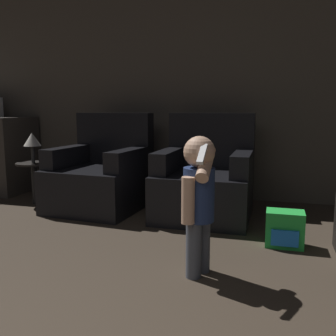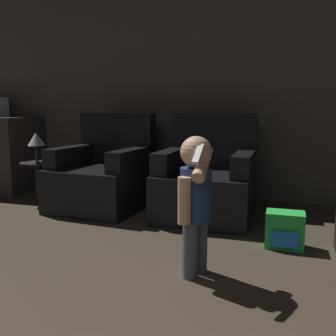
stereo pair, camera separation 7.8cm
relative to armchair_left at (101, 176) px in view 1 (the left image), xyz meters
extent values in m
cube|color=#51493F|center=(0.65, 0.78, 0.97)|extent=(8.40, 0.05, 2.60)
cube|color=black|center=(0.00, -0.06, -0.11)|extent=(0.93, 0.96, 0.43)
cube|color=black|center=(0.02, 0.31, 0.38)|extent=(0.87, 0.22, 0.55)
cube|color=black|center=(-0.35, -0.03, 0.20)|extent=(0.22, 0.75, 0.20)
cube|color=black|center=(0.35, -0.09, 0.20)|extent=(0.22, 0.75, 0.20)
cube|color=black|center=(1.09, -0.06, -0.11)|extent=(0.87, 0.90, 0.43)
cube|color=black|center=(1.09, 0.31, 0.38)|extent=(0.86, 0.16, 0.55)
cube|color=black|center=(0.74, -0.06, 0.20)|extent=(0.16, 0.74, 0.20)
cube|color=black|center=(1.44, -0.06, 0.20)|extent=(0.16, 0.74, 0.20)
cylinder|color=#474C56|center=(1.31, -1.27, -0.16)|extent=(0.09, 0.09, 0.34)
cylinder|color=#474C56|center=(1.27, -1.36, -0.16)|extent=(0.09, 0.09, 0.34)
cylinder|color=navy|center=(1.29, -1.32, 0.18)|extent=(0.19, 0.19, 0.33)
sphere|color=tan|center=(1.29, -1.32, 0.44)|extent=(0.19, 0.19, 0.19)
cylinder|color=tan|center=(1.25, -1.43, 0.16)|extent=(0.08, 0.08, 0.28)
cylinder|color=tan|center=(1.33, -1.32, 0.37)|extent=(0.08, 0.28, 0.20)
cube|color=white|center=(1.33, -1.44, 0.44)|extent=(0.04, 0.16, 0.10)
cube|color=green|center=(1.82, -0.66, -0.20)|extent=(0.28, 0.18, 0.27)
cube|color=blue|center=(1.82, -0.76, -0.24)|extent=(0.19, 0.02, 0.12)
cylinder|color=black|center=(-0.77, -0.06, -0.11)|extent=(0.06, 0.06, 0.43)
cylinder|color=black|center=(-0.77, -0.06, 0.11)|extent=(0.37, 0.37, 0.02)
cylinder|color=#262626|center=(-0.77, -0.06, 0.21)|extent=(0.04, 0.04, 0.18)
cone|color=#B2ADA3|center=(-0.77, -0.06, 0.37)|extent=(0.18, 0.18, 0.14)
camera|label=1|loc=(1.71, -3.49, 0.68)|focal=40.00mm
camera|label=2|loc=(1.79, -3.46, 0.68)|focal=40.00mm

